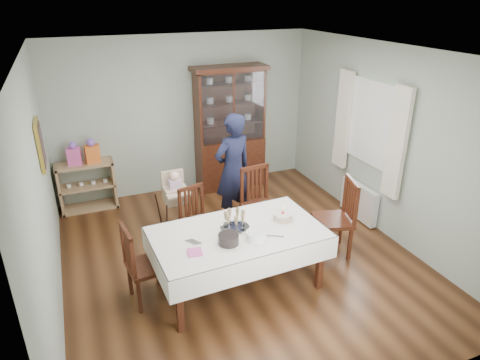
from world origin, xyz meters
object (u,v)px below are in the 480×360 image
champagne_tray (235,223)px  chair_end_right (333,231)px  birthday_cake (283,217)px  high_chair (177,210)px  gift_bag_pink (74,155)px  gift_bag_orange (92,152)px  chair_far_right (260,217)px  chair_end_left (147,278)px  chair_far_left (199,232)px  dining_table (238,259)px  woman (233,170)px  sideboard (87,186)px  china_cabinet (230,127)px

champagne_tray → chair_end_right: bearing=4.2°
chair_end_right → champagne_tray: (-1.49, -0.11, 0.51)m
champagne_tray → birthday_cake: champagne_tray is taller
high_chair → gift_bag_pink: gift_bag_pink is taller
high_chair → gift_bag_orange: (-0.99, 1.32, 0.59)m
chair_far_right → birthday_cake: bearing=-103.4°
chair_end_left → birthday_cake: (1.66, -0.13, 0.52)m
chair_far_left → gift_bag_orange: bearing=107.6°
dining_table → birthday_cake: size_ratio=7.78×
chair_far_right → chair_end_left: bearing=-161.5°
dining_table → gift_bag_pink: gift_bag_pink is taller
dining_table → chair_far_right: bearing=52.3°
birthday_cake → gift_bag_orange: 3.40m
dining_table → woman: size_ratio=1.17×
champagne_tray → chair_far_right: bearing=49.3°
champagne_tray → woman: bearing=69.4°
sideboard → high_chair: bearing=-49.6°
chair_far_left → chair_far_right: bearing=-15.2°
gift_bag_pink → gift_bag_orange: 0.28m
china_cabinet → high_chair: 2.03m
chair_end_left → high_chair: 1.50m
chair_far_right → woman: bearing=105.0°
chair_far_right → birthday_cake: chair_far_right is taller
sideboard → high_chair: size_ratio=0.90×
chair_far_right → gift_bag_orange: 2.88m
high_chair → dining_table: bearing=-77.9°
sideboard → chair_end_right: (3.00, -2.64, -0.08)m
chair_end_right → gift_bag_pink: size_ratio=2.80×
chair_end_left → champagne_tray: size_ratio=2.80×
chair_end_left → gift_bag_pink: gift_bag_pink is taller
sideboard → woman: 2.48m
chair_end_left → champagne_tray: bearing=-101.1°
gift_bag_pink → sideboard: bearing=9.2°
sideboard → champagne_tray: size_ratio=2.56×
woman → champagne_tray: (-0.53, -1.42, -0.05)m
china_cabinet → gift_bag_orange: 2.35m
sideboard → woman: bearing=-33.1°
chair_far_left → chair_end_left: size_ratio=0.92×
chair_far_right → chair_end_left: (-1.80, -0.78, -0.02)m
chair_far_left → champagne_tray: 1.05m
chair_far_left → chair_end_right: (1.68, -0.76, 0.05)m
dining_table → gift_bag_pink: (-1.64, 2.82, 0.58)m
chair_far_right → gift_bag_orange: bearing=133.1°
champagne_tray → gift_bag_orange: bearing=116.4°
chair_end_right → high_chair: bearing=-109.2°
sideboard → chair_end_left: size_ratio=0.91×
sideboard → chair_end_right: size_ratio=0.84×
chair_end_right → gift_bag_orange: 3.92m
woman → gift_bag_pink: bearing=-46.6°
woman → birthday_cake: (0.07, -1.47, -0.06)m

